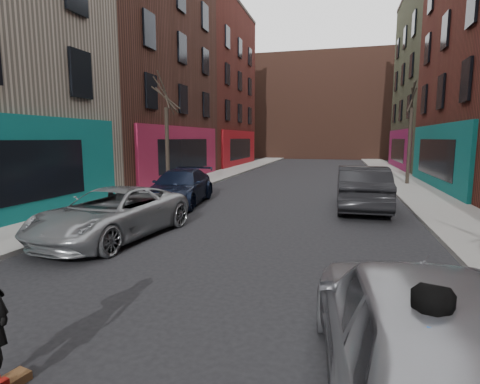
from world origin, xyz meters
The scene contains 10 objects.
sidewalk_left centered at (-6.25, 30.00, 0.07)m, with size 2.50×84.00×0.13m, color gray.
sidewalk_right centered at (6.25, 30.00, 0.07)m, with size 2.50×84.00×0.13m, color gray.
buildings_left centered at (-13.50, 16.00, 8.25)m, with size 12.00×56.00×16.50m, color #591D19.
building_far centered at (0.00, 56.00, 7.00)m, with size 40.00×10.00×14.00m, color #47281E.
tree_left_far centered at (-6.20, 18.00, 3.38)m, with size 2.00×2.00×6.50m, color black, non-canonical shape.
tree_right_far centered at (6.20, 24.00, 3.53)m, with size 2.00×2.00×6.80m, color black, non-canonical shape.
parked_left_far centered at (-3.67, 9.29, 0.70)m, with size 2.31×5.02×1.39m, color gray.
parked_left_end centered at (-4.11, 14.80, 0.73)m, with size 2.03×5.00×1.45m, color black.
parked_right_far centered at (3.20, 4.08, 0.84)m, with size 1.98×4.93×1.68m, color #95969D.
parked_right_end centered at (3.20, 15.55, 0.85)m, with size 1.80×5.16×1.70m, color black.
Camera 1 is at (2.34, 0.40, 2.76)m, focal length 28.00 mm.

